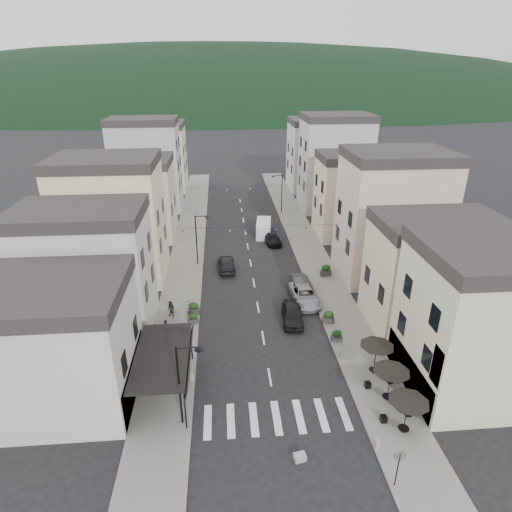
# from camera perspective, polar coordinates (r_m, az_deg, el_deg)

# --- Properties ---
(ground) EXTENTS (700.00, 700.00, 0.00)m
(ground) POSITION_cam_1_polar(r_m,az_deg,el_deg) (28.61, 3.32, -23.54)
(ground) COLOR black
(ground) RESTS_ON ground
(sidewalk_left) EXTENTS (4.00, 76.00, 0.12)m
(sidewalk_left) POSITION_cam_1_polar(r_m,az_deg,el_deg) (55.38, -8.95, 1.48)
(sidewalk_left) COLOR slate
(sidewalk_left) RESTS_ON ground
(sidewalk_right) EXTENTS (4.00, 76.00, 0.12)m
(sidewalk_right) POSITION_cam_1_polar(r_m,az_deg,el_deg) (56.21, 6.48, 1.98)
(sidewalk_right) COLOR slate
(sidewalk_right) RESTS_ON ground
(hill_backdrop) EXTENTS (640.00, 360.00, 70.00)m
(hill_backdrop) POSITION_cam_1_polar(r_m,az_deg,el_deg) (319.73, -4.47, 20.32)
(hill_backdrop) COLOR black
(hill_backdrop) RESTS_ON ground
(boutique_building) EXTENTS (12.00, 8.00, 8.00)m
(boutique_building) POSITION_cam_1_polar(r_m,az_deg,el_deg) (32.01, -27.19, -11.29)
(boutique_building) COLOR beige
(boutique_building) RESTS_ON ground
(bistro_building) EXTENTS (10.00, 8.00, 10.00)m
(bistro_building) POSITION_cam_1_polar(r_m,az_deg,el_deg) (33.18, 28.44, -8.22)
(bistro_building) COLOR beige
(bistro_building) RESTS_ON ground
(boutique_awning) EXTENTS (3.77, 7.50, 3.28)m
(boutique_awning) POSITION_cam_1_polar(r_m,az_deg,el_deg) (30.32, -11.95, -12.94)
(boutique_awning) COLOR black
(boutique_awning) RESTS_ON ground
(buildings_row_left) EXTENTS (10.20, 54.16, 14.00)m
(buildings_row_left) POSITION_cam_1_polar(r_m,az_deg,el_deg) (59.82, -15.76, 8.73)
(buildings_row_left) COLOR beige
(buildings_row_left) RESTS_ON ground
(buildings_row_right) EXTENTS (10.20, 54.16, 14.50)m
(buildings_row_right) POSITION_cam_1_polar(r_m,az_deg,el_deg) (60.19, 12.58, 9.34)
(buildings_row_right) COLOR beige
(buildings_row_right) RESTS_ON ground
(cafe_terrace) EXTENTS (2.50, 8.10, 2.53)m
(cafe_terrace) POSITION_cam_1_polar(r_m,az_deg,el_deg) (30.76, 17.54, -14.83)
(cafe_terrace) COLOR black
(cafe_terrace) RESTS_ON ground
(streetlamp_left_near) EXTENTS (1.70, 0.56, 6.00)m
(streetlamp_left_near) POSITION_cam_1_polar(r_m,az_deg,el_deg) (27.45, -9.69, -15.71)
(streetlamp_left_near) COLOR black
(streetlamp_left_near) RESTS_ON ground
(streetlamp_left_far) EXTENTS (1.70, 0.56, 6.00)m
(streetlamp_left_far) POSITION_cam_1_polar(r_m,az_deg,el_deg) (48.36, -7.66, 2.80)
(streetlamp_left_far) COLOR black
(streetlamp_left_far) RESTS_ON ground
(streetlamp_right_far) EXTENTS (1.70, 0.56, 6.00)m
(streetlamp_right_far) POSITION_cam_1_polar(r_m,az_deg,el_deg) (66.00, 3.23, 8.81)
(streetlamp_right_far) COLOR black
(streetlamp_right_far) RESTS_ON ground
(traffic_sign) EXTENTS (0.70, 0.07, 2.70)m
(traffic_sign) POSITION_cam_1_polar(r_m,az_deg,el_deg) (26.26, 18.52, -24.53)
(traffic_sign) COLOR black
(traffic_sign) RESTS_ON ground
(bollards) EXTENTS (11.66, 10.26, 0.60)m
(bollards) POSITION_cam_1_polar(r_m,az_deg,el_deg) (32.26, 1.96, -15.83)
(bollards) COLOR gray
(bollards) RESTS_ON ground
(bunting_near) EXTENTS (19.00, 0.28, 0.62)m
(bunting_near) POSITION_cam_1_polar(r_m,az_deg,el_deg) (43.96, -0.40, 3.53)
(bunting_near) COLOR black
(bunting_near) RESTS_ON ground
(bunting_far) EXTENTS (19.00, 0.28, 0.62)m
(bunting_far) POSITION_cam_1_polar(r_m,az_deg,el_deg) (59.17, -1.60, 8.99)
(bunting_far) COLOR black
(bunting_far) RESTS_ON ground
(parked_car_a) EXTENTS (2.16, 4.63, 1.53)m
(parked_car_a) POSITION_cam_1_polar(r_m,az_deg,el_deg) (38.71, 4.88, -7.70)
(parked_car_a) COLOR black
(parked_car_a) RESTS_ON ground
(parked_car_b) EXTENTS (1.80, 4.59, 1.49)m
(parked_car_b) POSITION_cam_1_polar(r_m,az_deg,el_deg) (43.48, 6.04, -3.96)
(parked_car_b) COLOR #323234
(parked_car_b) RESTS_ON ground
(parked_car_c) EXTENTS (2.67, 5.43, 1.48)m
(parked_car_c) POSITION_cam_1_polar(r_m,az_deg,el_deg) (41.84, 6.50, -5.20)
(parked_car_c) COLOR gray
(parked_car_c) RESTS_ON ground
(parked_car_d) EXTENTS (2.32, 4.59, 1.28)m
(parked_car_d) POSITION_cam_1_polar(r_m,az_deg,el_deg) (55.24, 2.17, 2.36)
(parked_car_d) COLOR black
(parked_car_d) RESTS_ON ground
(parked_car_e) EXTENTS (1.99, 4.54, 1.52)m
(parked_car_e) POSITION_cam_1_polar(r_m,az_deg,el_deg) (48.01, -3.94, -1.01)
(parked_car_e) COLOR black
(parked_car_e) RESTS_ON ground
(delivery_van) EXTENTS (2.45, 4.86, 2.23)m
(delivery_van) POSITION_cam_1_polar(r_m,az_deg,el_deg) (57.62, 1.02, 3.81)
(delivery_van) COLOR white
(delivery_van) RESTS_ON ground
(pedestrian_a) EXTENTS (0.66, 0.48, 1.71)m
(pedestrian_a) POSITION_cam_1_polar(r_m,az_deg,el_deg) (36.92, -11.88, -9.54)
(pedestrian_a) COLOR black
(pedestrian_a) RESTS_ON sidewalk_left
(pedestrian_b) EXTENTS (0.98, 0.95, 1.59)m
(pedestrian_b) POSITION_cam_1_polar(r_m,az_deg,el_deg) (39.72, -11.27, -6.97)
(pedestrian_b) COLOR #251F2A
(pedestrian_b) RESTS_ON sidewalk_left
(concrete_block_c) EXTENTS (0.79, 0.63, 0.40)m
(concrete_block_c) POSITION_cam_1_polar(r_m,az_deg,el_deg) (27.70, 5.86, -25.13)
(concrete_block_c) COLOR gray
(concrete_block_c) RESTS_ON ground
(planter_la) EXTENTS (1.01, 0.76, 1.01)m
(planter_la) POSITION_cam_1_polar(r_m,az_deg,el_deg) (38.64, -8.40, -8.23)
(planter_la) COLOR #333235
(planter_la) RESTS_ON sidewalk_left
(planter_lb) EXTENTS (1.09, 0.69, 1.15)m
(planter_lb) POSITION_cam_1_polar(r_m,az_deg,el_deg) (39.98, -8.29, -6.90)
(planter_lb) COLOR #303133
(planter_lb) RESTS_ON sidewalk_left
(planter_ra) EXTENTS (0.93, 0.53, 1.03)m
(planter_ra) POSITION_cam_1_polar(r_m,az_deg,el_deg) (36.64, 10.71, -10.39)
(planter_ra) COLOR #333336
(planter_ra) RESTS_ON sidewalk_right
(planter_rb) EXTENTS (1.06, 0.65, 1.14)m
(planter_rb) POSITION_cam_1_polar(r_m,az_deg,el_deg) (38.87, 9.63, -8.00)
(planter_rb) COLOR #2D2C2F
(planter_rb) RESTS_ON sidewalk_right
(planter_rc) EXTENTS (1.21, 0.78, 1.28)m
(planter_rc) POSITION_cam_1_polar(r_m,az_deg,el_deg) (47.00, 9.30, -1.90)
(planter_rc) COLOR #302F32
(planter_rc) RESTS_ON sidewalk_right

